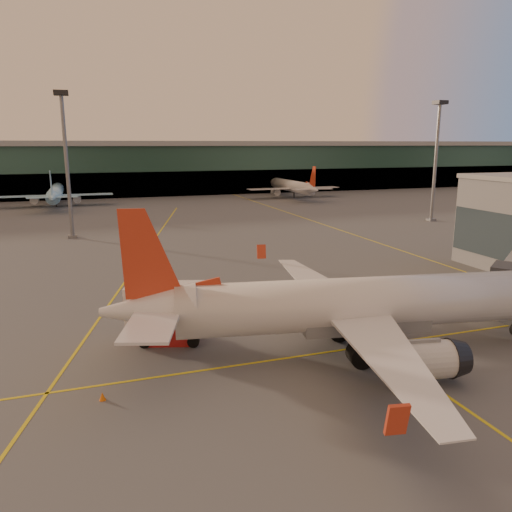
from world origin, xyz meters
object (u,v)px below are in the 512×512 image
object	(u,v)px
gpu_cart	(504,310)
pushback_tug	(415,300)
main_airplane	(361,305)
catering_truck	(167,310)

from	to	relation	value
gpu_cart	pushback_tug	world-z (taller)	pushback_tug
main_airplane	gpu_cart	bearing A→B (deg)	19.53
catering_truck	pushback_tug	bearing A→B (deg)	19.80
catering_truck	gpu_cart	xyz separation A→B (m)	(32.80, -4.03, -2.38)
gpu_cart	pushback_tug	bearing A→B (deg)	126.26
main_airplane	catering_truck	distance (m)	16.29
pushback_tug	main_airplane	bearing A→B (deg)	-148.68
gpu_cart	main_airplane	bearing A→B (deg)	173.72
main_airplane	catering_truck	xyz separation A→B (m)	(-14.58, 7.17, -1.06)
catering_truck	pushback_tug	size ratio (longest dim) A/B	2.24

